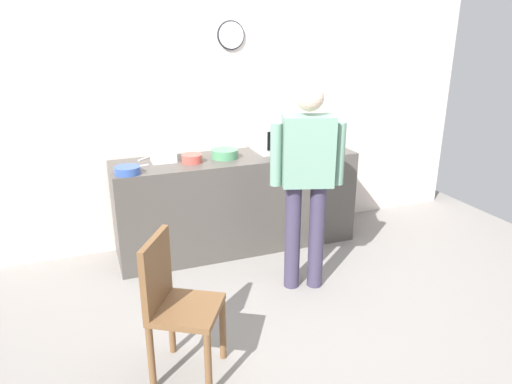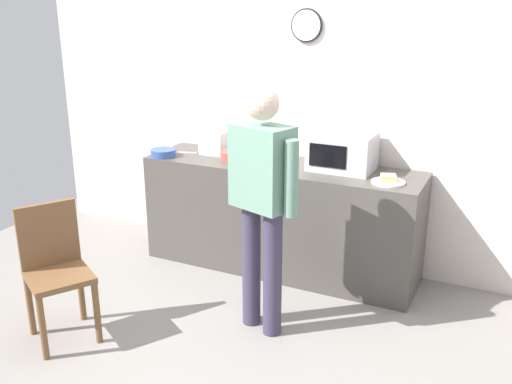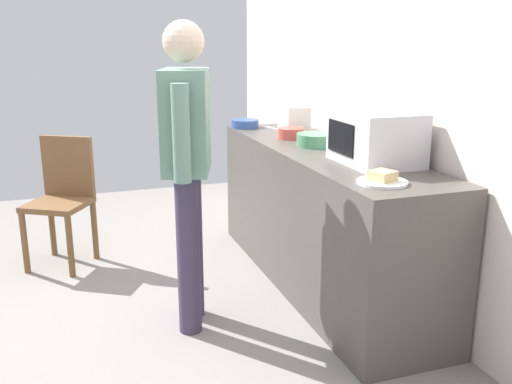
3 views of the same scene
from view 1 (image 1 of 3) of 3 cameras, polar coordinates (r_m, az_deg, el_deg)
The scene contains 13 objects.
ground_plane at distance 3.89m, azimuth 5.09°, elevation -13.52°, with size 6.00×6.00×0.00m, color gray.
back_wall at distance 4.82m, azimuth -2.87°, elevation 9.70°, with size 5.40×0.13×2.60m.
kitchen_counter at distance 4.66m, azimuth -2.35°, elevation -1.26°, with size 2.35×0.62×0.94m, color #4C4742.
microwave at distance 4.74m, azimuth 2.87°, elevation 6.87°, with size 0.50×0.39×0.30m.
sandwich_plate at distance 4.78m, azimuth 8.56°, elevation 5.18°, with size 0.25×0.25×0.06m.
salad_bowl at distance 4.35m, azimuth -7.79°, elevation 4.06°, with size 0.19×0.19×0.08m, color #C64C42.
cereal_bowl at distance 4.12m, azimuth -15.36°, elevation 2.56°, with size 0.22×0.22×0.06m, color #33519E.
mixing_bowl at distance 4.48m, azimuth -3.84°, elevation 4.67°, with size 0.26×0.26×0.08m, color #4C8E60.
toaster at distance 4.41m, azimuth -11.24°, elevation 4.90°, with size 0.22×0.18×0.20m, color silver.
fork_utensil at distance 4.32m, azimuth -13.96°, elevation 3.07°, with size 0.17×0.02×0.01m, color silver.
spoon_utensil at distance 4.56m, azimuth -13.42°, elevation 3.98°, with size 0.17×0.02×0.01m, color silver.
person_standing at distance 3.75m, azimuth 6.20°, elevation 2.31°, with size 0.57×0.35×1.72m.
wooden_chair at distance 3.00m, azimuth -9.88°, elevation -12.90°, with size 0.55×0.55×0.94m.
Camera 1 is at (-1.48, -2.92, 2.11)m, focal length 32.92 mm.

